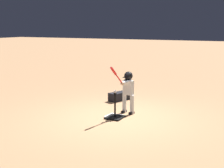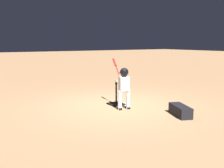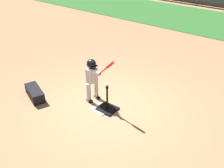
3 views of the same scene
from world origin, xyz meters
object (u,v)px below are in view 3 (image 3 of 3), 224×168
object	(u,v)px
equipment_bag	(35,93)
batter_child	(93,75)
baseball	(107,85)
batting_tee	(107,107)

from	to	relation	value
equipment_bag	batter_child	bearing A→B (deg)	54.54
baseball	batter_child	bearing A→B (deg)	168.00
batting_tee	batter_child	distance (m)	0.91
batter_child	equipment_bag	distance (m)	1.76
batting_tee	baseball	distance (m)	0.65
batter_child	equipment_bag	xyz separation A→B (m)	(-1.38, -0.87, -0.64)
batting_tee	equipment_bag	distance (m)	2.09
baseball	equipment_bag	size ratio (longest dim) A/B	0.09
batting_tee	baseball	xyz separation A→B (m)	(-0.00, -0.00, 0.65)
baseball	equipment_bag	distance (m)	2.18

